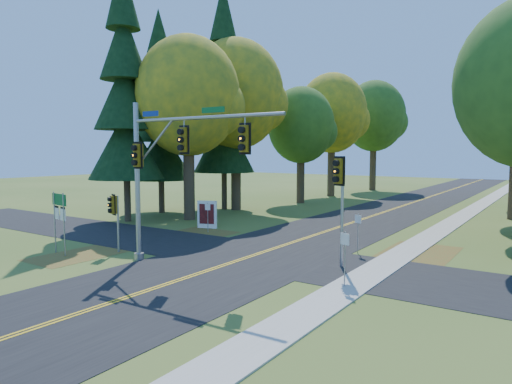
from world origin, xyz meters
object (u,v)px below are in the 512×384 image
Objects in this scene: east_signal_pole at (340,183)px; route_sign_cluster at (59,211)px; traffic_mast at (168,160)px; info_kiosk at (207,215)px.

east_signal_pole reaches higher than route_sign_cluster.
traffic_mast is 7.02m from route_sign_cluster.
info_kiosk is (-11.99, 4.87, -2.92)m from east_signal_pole.
traffic_mast is 4.41× the size of info_kiosk.
info_kiosk is at bearing 119.18° from traffic_mast.
route_sign_cluster is 10.59m from info_kiosk.
info_kiosk is (1.04, 10.46, -1.32)m from route_sign_cluster.
east_signal_pole is 13.26m from info_kiosk.
traffic_mast reaches higher than info_kiosk.
traffic_mast is at bearing -135.54° from east_signal_pole.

